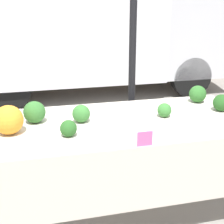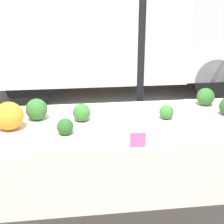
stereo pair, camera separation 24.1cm
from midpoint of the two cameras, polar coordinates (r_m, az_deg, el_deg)
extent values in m
plane|color=gray|center=(2.85, 2.54, -17.65)|extent=(40.00, 40.00, 0.00)
cylinder|color=black|center=(3.10, 7.66, 11.31)|extent=(0.07, 0.07, 2.57)
cube|color=silver|center=(6.02, -4.28, 17.02)|extent=(3.53, 1.83, 2.23)
cube|color=silver|center=(6.64, 18.08, 13.69)|extent=(1.37, 1.68, 1.61)
cylinder|color=black|center=(6.05, 18.99, 5.71)|extent=(0.75, 0.22, 0.75)
cylinder|color=black|center=(7.36, 14.11, 8.51)|extent=(0.75, 0.22, 0.75)
cylinder|color=black|center=(5.48, -13.77, 4.83)|extent=(0.75, 0.22, 0.75)
cylinder|color=black|center=(6.89, -12.56, 7.91)|extent=(0.75, 0.22, 0.75)
cube|color=beige|center=(2.44, 2.82, -2.15)|extent=(2.30, 0.97, 0.03)
cube|color=beige|center=(2.14, 4.99, -13.04)|extent=(2.30, 0.01, 0.46)
cylinder|color=black|center=(3.32, 20.25, -5.13)|extent=(0.05, 0.05, 0.81)
sphere|color=orange|center=(2.34, -15.55, -0.77)|extent=(0.21, 0.21, 0.21)
sphere|color=#387533|center=(2.43, -2.78, -0.14)|extent=(0.14, 0.14, 0.14)
sphere|color=#387533|center=(2.53, 12.63, -0.05)|extent=(0.12, 0.12, 0.12)
sphere|color=#336B2D|center=(2.49, -10.98, 0.42)|extent=(0.17, 0.17, 0.17)
sphere|color=#2D6628|center=(2.96, 19.00, 2.62)|extent=(0.16, 0.16, 0.16)
sphere|color=#285B23|center=(2.19, -5.48, -2.72)|extent=(0.12, 0.12, 0.12)
cube|color=#F45B9E|center=(2.02, 8.17, -5.19)|extent=(0.10, 0.01, 0.10)
camera|label=1|loc=(0.12, -87.14, 1.02)|focal=50.00mm
camera|label=2|loc=(0.12, 92.86, -1.02)|focal=50.00mm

